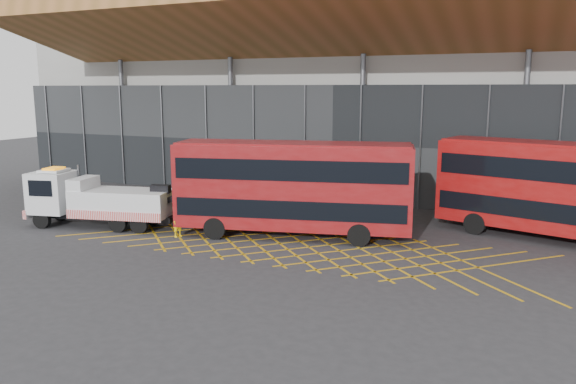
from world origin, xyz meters
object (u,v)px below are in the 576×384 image
at_px(recovery_truck, 95,200).
at_px(bus_second, 563,188).
at_px(bus_towed, 293,185).
at_px(worker, 178,221).

bearing_deg(recovery_truck, bus_second, 3.78).
bearing_deg(bus_towed, recovery_truck, 179.46).
height_order(bus_towed, bus_second, bus_second).
distance_m(bus_towed, bus_second, 13.76).
xyz_separation_m(recovery_truck, bus_second, (24.03, 7.14, 1.24)).
distance_m(bus_towed, worker, 6.38).
distance_m(recovery_truck, worker, 5.59).
xyz_separation_m(bus_towed, bus_second, (12.96, 4.63, 0.03)).
xyz_separation_m(bus_second, worker, (-18.49, -7.15, -1.97)).
height_order(recovery_truck, worker, recovery_truck).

